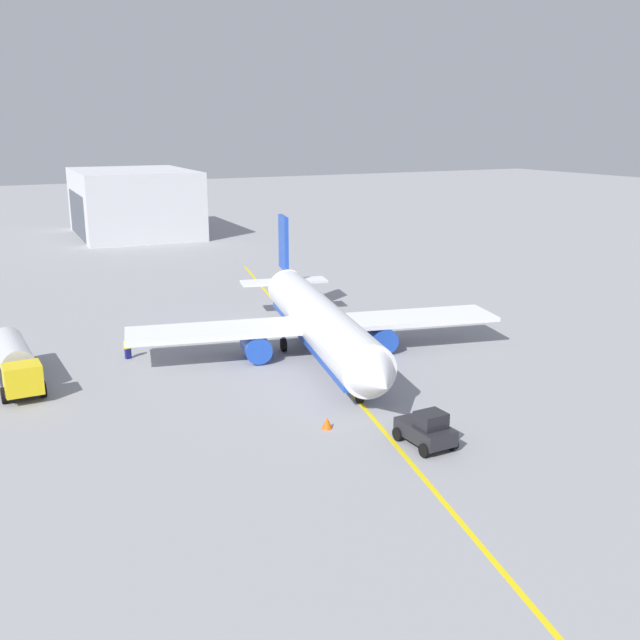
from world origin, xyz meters
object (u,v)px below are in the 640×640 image
airplane (318,322)px  fuel_tanker (15,361)px  pushback_tug (426,430)px  safety_cone_nose (327,423)px  refueling_worker (128,349)px

airplane → fuel_tanker: bearing=-99.2°
pushback_tug → safety_cone_nose: bearing=-140.8°
fuel_tanker → pushback_tug: (22.38, 20.12, -0.72)m
fuel_tanker → pushback_tug: bearing=42.0°
fuel_tanker → safety_cone_nose: (17.52, 16.15, -1.36)m
fuel_tanker → safety_cone_nose: size_ratio=14.53×
pushback_tug → fuel_tanker: bearing=-138.0°
airplane → refueling_worker: size_ratio=19.55×
airplane → pushback_tug: size_ratio=9.13×
airplane → safety_cone_nose: 15.47m
fuel_tanker → pushback_tug: size_ratio=2.91×
fuel_tanker → pushback_tug: fuel_tanker is taller
airplane → refueling_worker: bearing=-112.6°
pushback_tug → safety_cone_nose: pushback_tug is taller
airplane → pushback_tug: bearing=-7.7°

